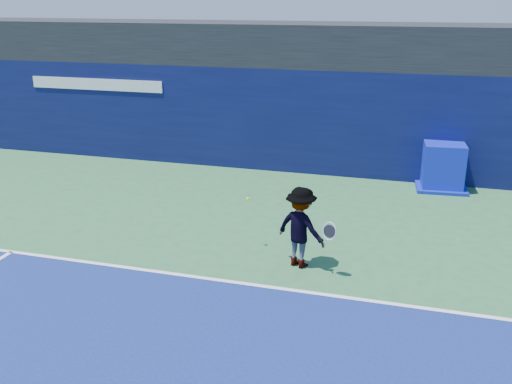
{
  "coord_description": "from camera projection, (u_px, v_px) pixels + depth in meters",
  "views": [
    {
      "loc": [
        2.7,
        -5.81,
        4.92
      ],
      "look_at": [
        -0.44,
        5.2,
        1.0
      ],
      "focal_mm": 40.0,
      "sensor_mm": 36.0,
      "label": 1
    }
  ],
  "objects": [
    {
      "name": "tennis_ball",
      "position": [
        248.0,
        199.0,
        11.5
      ],
      "size": [
        0.07,
        0.07,
        0.07
      ],
      "color": "#B4E119",
      "rests_on": "ground"
    },
    {
      "name": "baseline",
      "position": [
        246.0,
        284.0,
        10.31
      ],
      "size": [
        24.0,
        0.1,
        0.01
      ],
      "primitive_type": "cube",
      "color": "white",
      "rests_on": "ground"
    },
    {
      "name": "tennis_player",
      "position": [
        301.0,
        227.0,
        10.79
      ],
      "size": [
        1.32,
        0.95,
        1.59
      ],
      "color": "white",
      "rests_on": "ground"
    },
    {
      "name": "stadium_band",
      "position": [
        329.0,
        44.0,
        16.87
      ],
      "size": [
        36.0,
        3.0,
        1.2
      ],
      "primitive_type": "cube",
      "color": "black",
      "rests_on": "back_wall_assembly"
    },
    {
      "name": "back_wall_assembly",
      "position": [
        320.0,
        121.0,
        16.65
      ],
      "size": [
        36.0,
        1.03,
        3.0
      ],
      "color": "#0B0F3C",
      "rests_on": "ground"
    },
    {
      "name": "equipment_cart",
      "position": [
        442.0,
        168.0,
        15.34
      ],
      "size": [
        1.42,
        1.42,
        1.26
      ],
      "color": "#0C18B4",
      "rests_on": "ground"
    }
  ]
}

